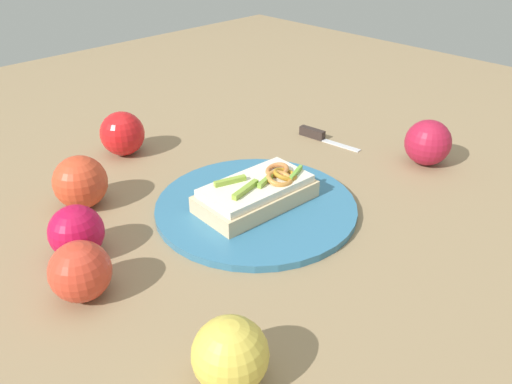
% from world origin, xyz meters
% --- Properties ---
extents(ground_plane, '(2.00, 2.00, 0.00)m').
position_xyz_m(ground_plane, '(0.00, 0.00, 0.00)').
color(ground_plane, '#8E7654').
rests_on(ground_plane, ground).
extents(plate, '(0.30, 0.30, 0.01)m').
position_xyz_m(plate, '(0.00, 0.00, 0.01)').
color(plate, teal).
rests_on(plate, ground_plane).
extents(sandwich, '(0.10, 0.18, 0.05)m').
position_xyz_m(sandwich, '(-0.00, -0.00, 0.03)').
color(sandwich, beige).
rests_on(sandwich, plate).
extents(apple_0, '(0.09, 0.09, 0.08)m').
position_xyz_m(apple_0, '(0.30, 0.03, 0.04)').
color(apple_0, red).
rests_on(apple_0, ground_plane).
extents(apple_1, '(0.11, 0.11, 0.08)m').
position_xyz_m(apple_1, '(0.19, 0.18, 0.04)').
color(apple_1, '#D14225').
rests_on(apple_1, ground_plane).
extents(apple_2, '(0.09, 0.09, 0.07)m').
position_xyz_m(apple_2, '(0.01, 0.28, 0.04)').
color(apple_2, red).
rests_on(apple_2, ground_plane).
extents(apple_3, '(0.10, 0.10, 0.08)m').
position_xyz_m(apple_3, '(-0.10, -0.32, 0.04)').
color(apple_3, '#A71834').
rests_on(apple_3, ground_plane).
extents(apple_4, '(0.10, 0.10, 0.07)m').
position_xyz_m(apple_4, '(-0.21, 0.24, 0.04)').
color(apple_4, gold).
rests_on(apple_4, ground_plane).
extents(apple_5, '(0.10, 0.10, 0.07)m').
position_xyz_m(apple_5, '(0.08, 0.24, 0.04)').
color(apple_5, '#BC0E3A').
rests_on(apple_5, ground_plane).
extents(knife, '(0.13, 0.03, 0.02)m').
position_xyz_m(knife, '(0.10, -0.26, 0.01)').
color(knife, silver).
rests_on(knife, ground_plane).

